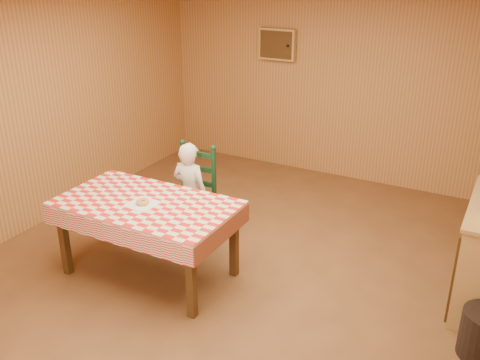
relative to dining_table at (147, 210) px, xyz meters
name	(u,v)px	position (x,y,z in m)	size (l,w,h in m)	color
ground	(230,278)	(0.72, 0.29, -0.69)	(6.00, 6.00, 0.00)	brown
cabin_walls	(257,79)	(0.71, 0.83, 1.14)	(5.10, 6.05, 2.65)	#B47B41
dining_table	(147,210)	(0.00, 0.00, 0.00)	(1.66, 0.96, 0.77)	#482E13
ladder_chair	(193,197)	(0.00, 0.79, -0.18)	(0.44, 0.40, 1.08)	black
seated_child	(190,194)	(0.00, 0.73, -0.13)	(0.41, 0.27, 1.12)	white
napkin	(143,204)	(0.00, -0.05, 0.08)	(0.26, 0.26, 0.00)	white
donut	(142,202)	(0.00, -0.05, 0.11)	(0.12, 0.12, 0.04)	gold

